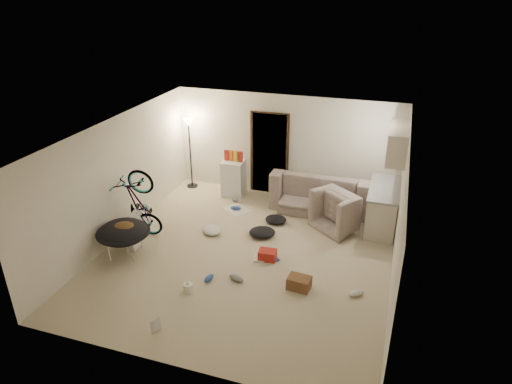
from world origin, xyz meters
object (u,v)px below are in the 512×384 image
(mini_fridge, at_px, (234,178))
(saucer_chair, at_px, (124,236))
(juicer, at_px, (188,287))
(floor_lamp, at_px, (189,139))
(bicycle, at_px, (141,218))
(drink_case_b, at_px, (268,255))
(tv_box, at_px, (137,227))
(kitchen_counter, at_px, (382,208))
(drink_case_a, at_px, (299,283))
(sofa, at_px, (320,195))
(armchair, at_px, (345,213))

(mini_fridge, relative_size, saucer_chair, 0.87)
(mini_fridge, height_order, saucer_chair, mini_fridge)
(saucer_chair, relative_size, juicer, 4.48)
(floor_lamp, distance_m, mini_fridge, 1.48)
(bicycle, bearing_deg, drink_case_b, -94.41)
(mini_fridge, xyz_separation_m, tv_box, (-1.10, -2.71, -0.14))
(kitchen_counter, xyz_separation_m, drink_case_a, (-1.20, -2.73, -0.33))
(drink_case_a, distance_m, drink_case_b, 1.05)
(tv_box, relative_size, drink_case_b, 2.78)
(tv_box, bearing_deg, sofa, 30.59)
(sofa, height_order, drink_case_b, sofa)
(kitchen_counter, distance_m, saucer_chair, 5.41)
(saucer_chair, distance_m, drink_case_b, 2.79)
(drink_case_b, bearing_deg, tv_box, 179.06)
(tv_box, bearing_deg, armchair, 17.94)
(drink_case_a, bearing_deg, mini_fridge, 132.01)
(kitchen_counter, height_order, drink_case_a, kitchen_counter)
(sofa, xyz_separation_m, saucer_chair, (-3.22, -3.20, 0.10))
(kitchen_counter, bearing_deg, sofa, 162.61)
(floor_lamp, height_order, sofa, floor_lamp)
(sofa, xyz_separation_m, juicer, (-1.57, -3.87, -0.24))
(floor_lamp, height_order, drink_case_b, floor_lamp)
(mini_fridge, bearing_deg, juicer, -84.06)
(juicer, bearing_deg, floor_lamp, 114.19)
(tv_box, relative_size, juicer, 4.11)
(drink_case_b, bearing_deg, bicycle, 175.55)
(armchair, distance_m, juicer, 3.90)
(bicycle, xyz_separation_m, drink_case_a, (3.53, -0.74, -0.31))
(drink_case_a, bearing_deg, saucer_chair, -174.31)
(bicycle, bearing_deg, mini_fridge, -27.01)
(floor_lamp, distance_m, drink_case_a, 5.11)
(kitchen_counter, relative_size, tv_box, 1.60)
(armchair, relative_size, saucer_chair, 0.97)
(tv_box, xyz_separation_m, drink_case_a, (3.53, -0.57, -0.20))
(kitchen_counter, distance_m, armchair, 0.80)
(saucer_chair, bearing_deg, armchair, 32.71)
(saucer_chair, bearing_deg, drink_case_b, 15.08)
(floor_lamp, xyz_separation_m, drink_case_a, (3.63, -3.38, -1.19))
(floor_lamp, height_order, mini_fridge, floor_lamp)
(kitchen_counter, bearing_deg, floor_lamp, 172.34)
(kitchen_counter, bearing_deg, drink_case_a, -113.65)
(drink_case_b, bearing_deg, armchair, 51.73)
(sofa, distance_m, drink_case_a, 3.20)
(floor_lamp, distance_m, sofa, 3.54)
(sofa, bearing_deg, bicycle, 36.80)
(kitchen_counter, height_order, mini_fridge, mini_fridge)
(mini_fridge, distance_m, tv_box, 2.93)
(drink_case_a, bearing_deg, drink_case_b, 143.55)
(floor_lamp, xyz_separation_m, drink_case_b, (2.85, -2.68, -1.21))
(bicycle, height_order, saucer_chair, bicycle)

